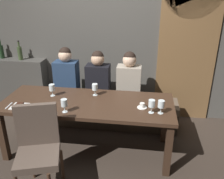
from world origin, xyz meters
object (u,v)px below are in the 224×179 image
(chair_near_side, at_px, (38,144))
(wine_glass_end_left, at_px, (95,87))
(dining_table, at_px, (87,108))
(wine_glass_near_left, at_px, (152,104))
(fork_on_table, at_px, (9,106))
(wine_glass_far_right, at_px, (64,103))
(wine_glass_end_right, at_px, (52,88))
(diner_bearded, at_px, (98,77))
(wine_bottle_pale_label, at_px, (20,53))
(espresso_cup, at_px, (142,106))
(banquette_bench, at_px, (99,111))
(diner_far_end, at_px, (129,79))
(dessert_plate, at_px, (20,106))
(wine_glass_far_left, at_px, (161,104))
(wine_bottle_dark_red, at_px, (1,51))
(diner_redhead, at_px, (66,74))

(chair_near_side, relative_size, wine_glass_end_left, 5.98)
(dining_table, xyz_separation_m, chair_near_side, (-0.37, -0.72, -0.09))
(wine_glass_near_left, height_order, fork_on_table, wine_glass_near_left)
(wine_glass_far_right, bearing_deg, wine_glass_end_right, 126.33)
(chair_near_side, xyz_separation_m, diner_bearded, (0.37, 1.45, 0.26))
(wine_bottle_pale_label, bearing_deg, espresso_cup, -27.48)
(banquette_bench, height_order, wine_bottle_pale_label, wine_bottle_pale_label)
(diner_bearded, xyz_separation_m, diner_far_end, (0.48, -0.02, 0.01))
(chair_near_side, relative_size, espresso_cup, 8.17)
(wine_bottle_pale_label, height_order, wine_glass_end_right, wine_bottle_pale_label)
(diner_far_end, bearing_deg, dessert_plate, -142.93)
(wine_glass_far_left, height_order, fork_on_table, wine_glass_far_left)
(banquette_bench, xyz_separation_m, wine_glass_far_right, (-0.20, -1.01, 0.62))
(wine_glass_end_right, bearing_deg, wine_glass_near_left, -12.67)
(wine_bottle_dark_red, xyz_separation_m, wine_glass_near_left, (2.57, -1.25, -0.22))
(wine_glass_far_left, bearing_deg, wine_bottle_pale_label, 152.57)
(dining_table, bearing_deg, diner_far_end, 55.78)
(espresso_cup, distance_m, fork_on_table, 1.65)
(diner_redhead, xyz_separation_m, wine_glass_end_left, (0.56, -0.50, 0.02))
(diner_bearded, distance_m, dessert_plate, 1.26)
(dessert_plate, bearing_deg, fork_on_table, 178.75)
(wine_bottle_pale_label, relative_size, wine_glass_far_left, 1.99)
(wine_glass_end_left, bearing_deg, diner_far_end, 49.56)
(chair_near_side, xyz_separation_m, wine_glass_far_right, (0.17, 0.42, 0.29))
(wine_glass_end_left, bearing_deg, wine_glass_near_left, -27.65)
(dining_table, height_order, banquette_bench, dining_table)
(wine_glass_far_right, distance_m, wine_glass_far_left, 1.12)
(chair_near_side, bearing_deg, diner_redhead, 95.07)
(diner_redhead, bearing_deg, wine_glass_far_left, -32.20)
(wine_glass_near_left, relative_size, fork_on_table, 0.96)
(diner_redhead, xyz_separation_m, wine_glass_near_left, (1.31, -0.89, 0.02))
(wine_bottle_dark_red, bearing_deg, wine_glass_end_right, -37.28)
(chair_near_side, height_order, diner_bearded, diner_bearded)
(diner_far_end, height_order, wine_glass_end_left, diner_far_end)
(chair_near_side, relative_size, dessert_plate, 5.16)
(diner_bearded, height_order, wine_glass_far_left, diner_bearded)
(dining_table, bearing_deg, wine_glass_far_right, -122.64)
(diner_far_end, bearing_deg, wine_glass_end_left, -130.44)
(chair_near_side, bearing_deg, wine_glass_near_left, 24.65)
(chair_near_side, xyz_separation_m, wine_glass_near_left, (1.18, 0.54, 0.29))
(diner_far_end, bearing_deg, wine_glass_end_right, -149.02)
(diner_bearded, relative_size, wine_bottle_dark_red, 2.37)
(wine_glass_far_right, distance_m, fork_on_table, 0.75)
(banquette_bench, xyz_separation_m, diner_far_end, (0.48, 0.00, 0.59))
(wine_bottle_pale_label, bearing_deg, wine_glass_far_right, -47.88)
(banquette_bench, distance_m, fork_on_table, 1.43)
(espresso_cup, height_order, fork_on_table, espresso_cup)
(wine_bottle_pale_label, bearing_deg, dessert_plate, -64.61)
(dining_table, xyz_separation_m, diner_redhead, (-0.50, 0.71, 0.18))
(banquette_bench, xyz_separation_m, wine_glass_far_left, (0.92, -0.88, 0.63))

